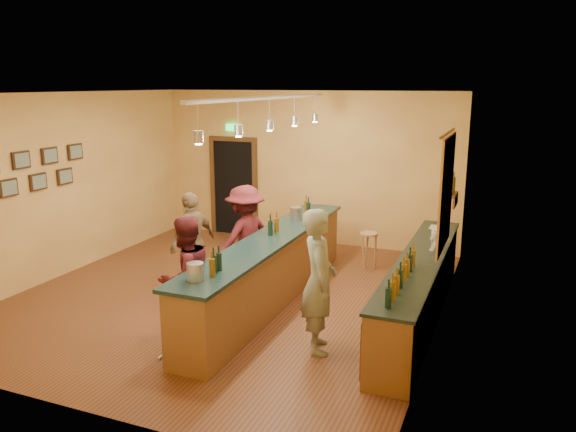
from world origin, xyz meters
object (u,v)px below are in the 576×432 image
at_px(customer_b, 193,242).
at_px(bar_stool, 369,241).
at_px(back_counter, 419,288).
at_px(tasting_bar, 270,265).
at_px(customer_c, 245,238).
at_px(bartender, 319,281).
at_px(customer_a, 186,278).

xyz_separation_m(customer_b, bar_stool, (2.38, 2.17, -0.29)).
height_order(customer_b, bar_stool, customer_b).
distance_m(back_counter, bar_stool, 2.33).
relative_size(tasting_bar, customer_c, 2.94).
distance_m(tasting_bar, bartender, 1.77).
height_order(back_counter, tasting_bar, tasting_bar).
xyz_separation_m(tasting_bar, bartender, (1.21, -1.24, 0.32)).
height_order(back_counter, bar_stool, back_counter).
xyz_separation_m(customer_b, customer_c, (0.73, 0.45, 0.04)).
relative_size(back_counter, bar_stool, 6.64).
distance_m(bartender, customer_c, 2.50).
distance_m(back_counter, customer_c, 2.93).
bearing_deg(customer_b, bar_stool, 143.99).
relative_size(back_counter, tasting_bar, 0.89).
bearing_deg(customer_b, back_counter, 104.77).
height_order(customer_b, customer_c, customer_c).
bearing_deg(bar_stool, customer_b, -137.67).
bearing_deg(customer_c, customer_a, 27.55).
relative_size(bartender, customer_b, 1.12).
distance_m(customer_a, customer_c, 1.98).
bearing_deg(bar_stool, bartender, -86.71).
bearing_deg(back_counter, bartender, -126.14).
bearing_deg(back_counter, customer_a, -148.45).
bearing_deg(customer_c, bar_stool, 161.04).
height_order(customer_c, bar_stool, customer_c).
relative_size(back_counter, customer_b, 2.74).
bearing_deg(customer_b, customer_c, 133.34).
bearing_deg(back_counter, tasting_bar, -175.40).
height_order(tasting_bar, bartender, bartender).
relative_size(customer_a, customer_b, 1.01).
xyz_separation_m(back_counter, tasting_bar, (-2.25, -0.18, 0.12)).
distance_m(back_counter, tasting_bar, 2.26).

